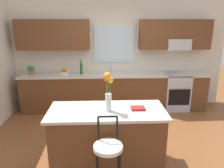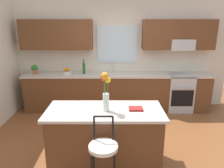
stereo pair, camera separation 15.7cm
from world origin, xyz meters
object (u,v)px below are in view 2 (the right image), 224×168
object	(u,v)px
bar_stool_near	(103,150)
bottle_olive_oil	(83,68)
fruit_bowl_oranges	(66,72)
flower_vase	(105,88)
potted_plant_small	(34,69)
oven_range	(178,92)
kitchen_island	(104,138)
cookbook	(135,109)

from	to	relation	value
bar_stool_near	bottle_olive_oil	size ratio (longest dim) A/B	2.96
bar_stool_near	fruit_bowl_oranges	bearing A→B (deg)	109.68
flower_vase	potted_plant_small	bearing A→B (deg)	128.68
potted_plant_small	oven_range	bearing A→B (deg)	-0.42
kitchen_island	flower_vase	world-z (taller)	flower_vase
bar_stool_near	potted_plant_small	distance (m)	3.33
kitchen_island	cookbook	size ratio (longest dim) A/B	8.53
bottle_olive_oil	bar_stool_near	bearing A→B (deg)	-78.35
bottle_olive_oil	potted_plant_small	distance (m)	1.20
flower_vase	cookbook	bearing A→B (deg)	5.12
kitchen_island	fruit_bowl_oranges	size ratio (longest dim) A/B	7.11
bottle_olive_oil	potted_plant_small	world-z (taller)	bottle_olive_oil
oven_range	potted_plant_small	distance (m)	3.60
bar_stool_near	cookbook	xyz separation A→B (m)	(0.45, 0.59, 0.30)
cookbook	potted_plant_small	bearing A→B (deg)	135.38
kitchen_island	flower_vase	bearing A→B (deg)	-66.51
oven_range	potted_plant_small	world-z (taller)	potted_plant_small
cookbook	potted_plant_small	world-z (taller)	potted_plant_small
flower_vase	fruit_bowl_oranges	distance (m)	2.48
fruit_bowl_oranges	bottle_olive_oil	size ratio (longest dim) A/B	0.68
oven_range	flower_vase	bearing A→B (deg)	-128.46
oven_range	flower_vase	size ratio (longest dim) A/B	1.59
bar_stool_near	cookbook	distance (m)	0.80
flower_vase	bottle_olive_oil	world-z (taller)	flower_vase
bar_stool_near	flower_vase	size ratio (longest dim) A/B	1.81
bottle_olive_oil	potted_plant_small	size ratio (longest dim) A/B	1.56
bar_stool_near	cookbook	world-z (taller)	bar_stool_near
oven_range	flower_vase	xyz separation A→B (m)	(-1.76, -2.21, 0.80)
cookbook	bottle_olive_oil	distance (m)	2.43
bar_stool_near	potted_plant_small	size ratio (longest dim) A/B	4.61
kitchen_island	bottle_olive_oil	size ratio (longest dim) A/B	4.84
potted_plant_small	cookbook	bearing A→B (deg)	-44.62
kitchen_island	potted_plant_small	bearing A→B (deg)	128.89
cookbook	bottle_olive_oil	xyz separation A→B (m)	(-1.03, 2.20, 0.13)
bottle_olive_oil	fruit_bowl_oranges	bearing A→B (deg)	179.39
flower_vase	cookbook	world-z (taller)	flower_vase
fruit_bowl_oranges	bar_stool_near	bearing A→B (deg)	-70.32
flower_vase	cookbook	distance (m)	0.55
bar_stool_near	potted_plant_small	world-z (taller)	potted_plant_small
cookbook	bottle_olive_oil	bearing A→B (deg)	115.06
oven_range	cookbook	xyz separation A→B (m)	(-1.32, -2.17, 0.48)
cookbook	fruit_bowl_oranges	distance (m)	2.64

